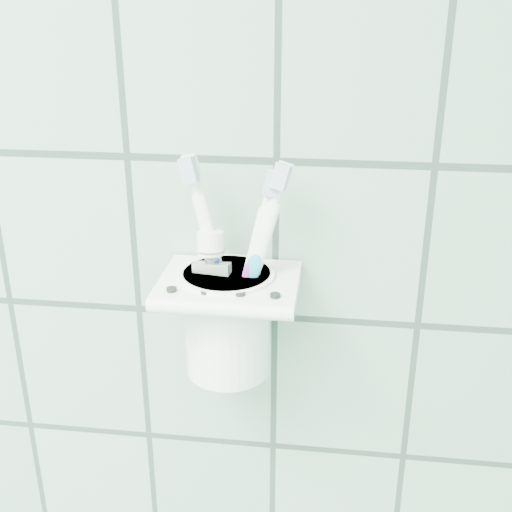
{
  "coord_description": "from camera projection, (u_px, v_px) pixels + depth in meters",
  "views": [
    {
      "loc": [
        0.74,
        0.65,
        1.55
      ],
      "look_at": [
        0.68,
        1.1,
        1.36
      ],
      "focal_mm": 45.0,
      "sensor_mm": 36.0,
      "label": 1
    }
  ],
  "objects": [
    {
      "name": "holder_bracket",
      "position": [
        230.0,
        286.0,
        0.56
      ],
      "size": [
        0.12,
        0.1,
        0.04
      ],
      "color": "white",
      "rests_on": "wall_back"
    },
    {
      "name": "cup",
      "position": [
        228.0,
        318.0,
        0.58
      ],
      "size": [
        0.09,
        0.09,
        0.1
      ],
      "color": "white",
      "rests_on": "holder_bracket"
    },
    {
      "name": "toothbrush_pink",
      "position": [
        238.0,
        261.0,
        0.57
      ],
      "size": [
        0.05,
        0.02,
        0.2
      ],
      "rotation": [
        0.03,
        -0.21,
        -0.16
      ],
      "color": "white",
      "rests_on": "cup"
    },
    {
      "name": "toothbrush_blue",
      "position": [
        222.0,
        269.0,
        0.55
      ],
      "size": [
        0.06,
        0.03,
        0.2
      ],
      "rotation": [
        -0.17,
        0.24,
        -0.23
      ],
      "color": "white",
      "rests_on": "cup"
    },
    {
      "name": "toothbrush_orange",
      "position": [
        224.0,
        277.0,
        0.55
      ],
      "size": [
        0.05,
        0.04,
        0.19
      ],
      "rotation": [
        -0.14,
        0.24,
        0.13
      ],
      "color": "white",
      "rests_on": "cup"
    },
    {
      "name": "toothpaste_tube",
      "position": [
        215.0,
        295.0,
        0.56
      ],
      "size": [
        0.04,
        0.03,
        0.13
      ],
      "rotation": [
        -0.12,
        -0.06,
        -0.14
      ],
      "color": "silver",
      "rests_on": "cup"
    }
  ]
}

